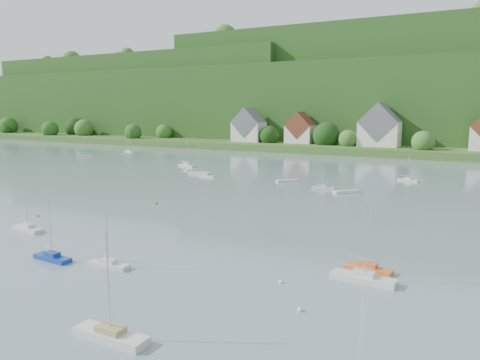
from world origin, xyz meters
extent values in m
cube|color=#345620|center=(0.00, 200.00, 1.50)|extent=(600.00, 60.00, 3.00)
cube|color=#194215|center=(0.00, 275.00, 20.00)|extent=(620.00, 160.00, 40.00)
cube|color=#194215|center=(-150.00, 260.00, 24.00)|extent=(200.00, 120.00, 52.00)
cube|color=#194215|center=(10.00, 270.00, 28.00)|extent=(240.00, 130.00, 60.00)
sphere|color=#346023|center=(-162.23, 187.01, 6.64)|extent=(11.19, 11.19, 11.19)
sphere|color=#346023|center=(-108.08, 191.48, 5.80)|extent=(8.61, 8.61, 8.61)
sphere|color=#1C4E17|center=(-119.76, 180.47, 5.94)|extent=(9.03, 9.03, 9.03)
sphere|color=#346023|center=(-6.80, 183.88, 5.66)|extent=(8.19, 8.19, 8.19)
sphere|color=#346023|center=(-51.96, 186.07, 5.11)|extent=(6.49, 6.49, 6.49)
sphere|color=#1C4E17|center=(-229.67, 187.03, 6.88)|extent=(11.94, 11.94, 11.94)
sphere|color=#346023|center=(22.99, 179.93, 5.84)|extent=(8.73, 8.73, 8.73)
sphere|color=black|center=(-43.87, 185.86, 6.03)|extent=(9.32, 9.32, 9.32)
sphere|color=black|center=(-170.45, 193.35, 6.09)|extent=(9.50, 9.50, 9.50)
sphere|color=black|center=(-174.62, 191.87, 6.87)|extent=(11.91, 11.91, 11.91)
sphere|color=#1C4E17|center=(-182.02, 179.81, 6.22)|extent=(9.91, 9.91, 9.91)
sphere|color=black|center=(-227.09, 184.20, 5.00)|extent=(6.16, 6.16, 6.16)
sphere|color=black|center=(-17.00, 186.36, 6.87)|extent=(11.92, 11.92, 11.92)
sphere|color=#346023|center=(-119.71, 228.54, 51.84)|extent=(10.52, 10.52, 10.52)
sphere|color=#346023|center=(-223.02, 236.35, 52.41)|extent=(13.75, 13.75, 13.75)
sphere|color=#1C4E17|center=(-84.27, 263.14, 51.80)|extent=(10.29, 10.29, 10.29)
sphere|color=black|center=(-190.36, 258.01, 51.80)|extent=(10.31, 10.31, 10.31)
sphere|color=black|center=(-175.19, 233.35, 51.42)|extent=(8.14, 8.14, 8.14)
sphere|color=#346023|center=(-177.57, 262.59, 51.25)|extent=(7.15, 7.15, 7.15)
sphere|color=black|center=(-243.68, 258.03, 52.04)|extent=(11.66, 11.66, 11.66)
sphere|color=black|center=(-68.16, 251.39, 51.26)|extent=(7.18, 7.18, 7.18)
sphere|color=#346023|center=(-157.98, 221.69, 51.56)|extent=(8.89, 8.89, 8.89)
sphere|color=#1C4E17|center=(-234.52, 225.00, 51.36)|extent=(7.77, 7.77, 7.77)
sphere|color=black|center=(-193.31, 253.95, 51.74)|extent=(9.97, 9.97, 9.97)
sphere|color=#346023|center=(-39.93, 242.18, 59.43)|extent=(8.18, 8.18, 8.18)
sphere|color=#1C4E17|center=(1.11, 279.65, 60.23)|extent=(12.73, 12.73, 12.73)
sphere|color=#346023|center=(-47.14, 274.29, 59.24)|extent=(7.07, 7.07, 7.07)
sphere|color=black|center=(-3.47, 243.31, 59.44)|extent=(8.21, 8.21, 8.21)
sphere|color=#346023|center=(-22.82, 267.10, 60.14)|extent=(12.24, 12.24, 12.24)
sphere|color=#346023|center=(-95.50, 235.90, 60.39)|extent=(13.65, 13.65, 13.65)
sphere|color=#1C4E17|center=(-39.98, 262.14, 42.10)|extent=(12.01, 12.01, 12.01)
sphere|color=black|center=(-3.70, 272.21, 42.75)|extent=(15.72, 15.72, 15.72)
sphere|color=#1C4E17|center=(10.88, 267.92, 41.84)|extent=(10.54, 10.54, 10.54)
sphere|color=#1C4E17|center=(-193.30, 298.62, 41.43)|extent=(8.18, 8.18, 8.18)
sphere|color=black|center=(-175.91, 289.59, 41.53)|extent=(8.74, 8.74, 8.74)
sphere|color=black|center=(-191.77, 268.51, 42.69)|extent=(15.38, 15.38, 15.38)
cube|color=beige|center=(-55.00, 187.00, 7.50)|extent=(14.00, 10.00, 9.00)
cube|color=slate|center=(-55.00, 187.00, 12.00)|extent=(14.00, 10.40, 14.00)
cube|color=beige|center=(-30.00, 189.00, 7.00)|extent=(12.00, 9.00, 8.00)
cube|color=brown|center=(-30.00, 189.00, 11.00)|extent=(12.00, 9.36, 12.00)
cube|color=beige|center=(5.00, 188.00, 8.00)|extent=(16.00, 11.00, 10.00)
cube|color=slate|center=(5.00, 188.00, 13.00)|extent=(16.00, 11.44, 16.00)
cube|color=silver|center=(-16.90, 37.72, 0.30)|extent=(6.11, 2.29, 0.60)
cube|color=silver|center=(-16.90, 37.72, 0.85)|extent=(2.20, 1.38, 0.50)
cylinder|color=silver|center=(-16.90, 37.72, 4.33)|extent=(0.10, 0.10, 7.47)
cylinder|color=silver|center=(-17.79, 37.82, 1.50)|extent=(3.27, 0.43, 0.08)
cube|color=navy|center=(-2.19, 29.86, 0.28)|extent=(5.62, 1.90, 0.55)
cube|color=navy|center=(-2.19, 29.86, 0.80)|extent=(2.00, 1.21, 0.50)
cylinder|color=silver|center=(-2.19, 29.86, 4.01)|extent=(0.10, 0.10, 6.92)
cylinder|color=silver|center=(-3.02, 29.92, 1.45)|extent=(3.04, 0.27, 0.08)
cube|color=silver|center=(18.35, 18.35, 0.34)|extent=(6.74, 1.92, 0.67)
cube|color=tan|center=(18.35, 18.35, 0.92)|extent=(2.36, 1.33, 0.50)
cylinder|color=silver|center=(18.35, 18.35, 4.88)|extent=(0.10, 0.10, 8.41)
cylinder|color=silver|center=(17.34, 18.34, 1.57)|extent=(3.70, 0.10, 0.08)
cube|color=silver|center=(5.79, 31.21, 0.27)|extent=(5.40, 1.88, 0.53)
cube|color=silver|center=(5.79, 31.21, 0.78)|extent=(1.93, 1.17, 0.50)
cylinder|color=silver|center=(5.79, 31.21, 3.85)|extent=(0.10, 0.10, 6.63)
cylinder|color=silver|center=(4.99, 31.15, 1.43)|extent=(2.92, 0.30, 0.08)
cube|color=silver|center=(33.42, 40.71, 0.35)|extent=(7.06, 2.36, 0.70)
cube|color=silver|center=(33.42, 40.71, 0.95)|extent=(2.51, 1.51, 0.50)
cylinder|color=silver|center=(33.42, 40.71, 5.04)|extent=(0.10, 0.10, 8.70)
cylinder|color=silver|center=(32.38, 40.77, 1.60)|extent=(3.82, 0.31, 0.08)
cube|color=orange|center=(33.17, 44.27, 0.27)|extent=(5.59, 2.20, 0.54)
cube|color=orange|center=(33.17, 44.27, 0.79)|extent=(2.02, 1.30, 0.50)
cylinder|color=silver|center=(33.17, 44.27, 3.95)|extent=(0.10, 0.10, 6.80)
cylinder|color=silver|center=(32.36, 44.37, 1.44)|extent=(2.98, 0.46, 0.08)
sphere|color=white|center=(25.68, 36.20, 0.00)|extent=(0.45, 0.45, 0.45)
sphere|color=red|center=(33.91, 41.95, 0.00)|extent=(0.44, 0.44, 0.44)
sphere|color=red|center=(-12.17, 62.98, 0.00)|extent=(0.48, 0.48, 0.48)
sphere|color=white|center=(29.99, 30.61, 0.00)|extent=(0.49, 0.49, 0.49)
sphere|color=red|center=(-23.70, 44.89, 0.00)|extent=(0.38, 0.38, 0.38)
cube|color=silver|center=(17.54, 92.27, 0.30)|extent=(5.38, 5.36, 0.59)
cylinder|color=silver|center=(17.54, 92.27, 4.30)|extent=(0.10, 0.10, 7.42)
cylinder|color=silver|center=(16.91, 91.64, 1.49)|extent=(2.37, 2.36, 0.08)
cube|color=silver|center=(-40.07, 114.11, 0.32)|extent=(6.69, 3.25, 0.65)
cube|color=silver|center=(-40.07, 114.11, 0.90)|extent=(2.49, 1.75, 0.50)
cylinder|color=silver|center=(-40.07, 114.11, 4.68)|extent=(0.10, 0.10, 8.06)
cylinder|color=silver|center=(-41.01, 114.34, 1.55)|extent=(3.47, 0.90, 0.08)
cube|color=silver|center=(-84.12, 135.63, 0.24)|extent=(4.65, 3.79, 0.47)
cylinder|color=silver|center=(-84.12, 135.63, 3.43)|extent=(0.10, 0.10, 5.92)
cylinder|color=silver|center=(-84.70, 135.23, 1.37)|extent=(2.19, 1.55, 0.08)
cube|color=silver|center=(-22.18, 97.81, 0.23)|extent=(4.72, 1.61, 0.46)
cylinder|color=silver|center=(-22.18, 97.81, 3.37)|extent=(0.10, 0.10, 5.81)
cylinder|color=silver|center=(-22.87, 97.86, 1.36)|extent=(2.56, 0.25, 0.08)
cube|color=silver|center=(-0.01, 100.59, 0.28)|extent=(5.12, 4.99, 0.56)
cylinder|color=silver|center=(-0.01, 100.59, 4.05)|extent=(0.10, 0.10, 6.98)
cylinder|color=silver|center=(-0.61, 100.02, 1.46)|extent=(2.28, 2.18, 0.08)
cube|color=silver|center=(11.41, 94.54, 0.26)|extent=(5.32, 2.66, 0.51)
cube|color=silver|center=(11.41, 94.54, 0.76)|extent=(1.99, 1.42, 0.50)
cylinder|color=silver|center=(11.41, 94.54, 3.72)|extent=(0.10, 0.10, 6.41)
cylinder|color=silver|center=(10.67, 94.35, 1.41)|extent=(2.75, 0.78, 0.08)
cube|color=silver|center=(-92.51, 120.79, 0.30)|extent=(5.09, 5.59, 0.59)
cylinder|color=silver|center=(-92.51, 120.79, 4.29)|extent=(0.10, 0.10, 7.40)
cylinder|color=silver|center=(-93.08, 120.12, 1.49)|extent=(2.16, 2.54, 0.08)
cube|color=silver|center=(-27.29, 101.38, 0.31)|extent=(6.28, 2.43, 0.61)
cylinder|color=silver|center=(-27.29, 101.38, 4.43)|extent=(0.10, 0.10, 7.64)
cylinder|color=silver|center=(-28.20, 101.27, 1.51)|extent=(3.35, 0.48, 0.08)
cube|color=silver|center=(27.03, 116.16, 0.26)|extent=(5.35, 2.23, 0.52)
cube|color=silver|center=(27.03, 116.16, 0.77)|extent=(1.95, 1.28, 0.50)
cylinder|color=silver|center=(27.03, 116.16, 3.76)|extent=(0.10, 0.10, 6.48)
cylinder|color=silver|center=(26.26, 116.27, 1.42)|extent=(2.83, 0.52, 0.08)
cube|color=silver|center=(-90.57, 144.31, 0.32)|extent=(6.46, 4.34, 0.63)
cylinder|color=silver|center=(-90.57, 144.31, 4.58)|extent=(0.10, 0.10, 7.90)
cylinder|color=silver|center=(-91.42, 144.73, 1.53)|extent=(3.17, 1.58, 0.08)
camera|label=1|loc=(44.07, -7.61, 18.59)|focal=34.58mm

